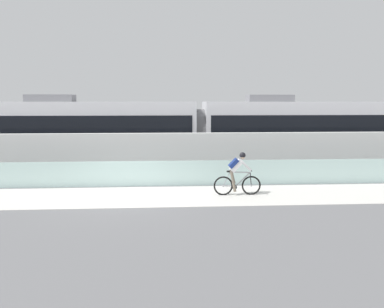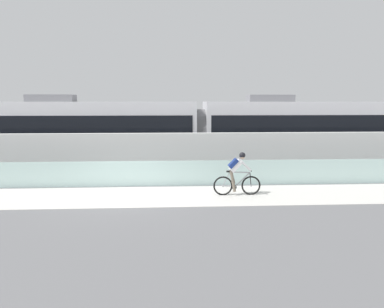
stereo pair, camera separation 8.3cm
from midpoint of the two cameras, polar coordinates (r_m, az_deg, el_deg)
name	(u,v)px [view 1 (the left image)]	position (r m, az deg, el deg)	size (l,w,h in m)	color
ground_plane	(125,197)	(14.91, -9.63, -6.04)	(200.00, 200.00, 0.00)	slate
bike_path_deck	(125,197)	(14.90, -9.63, -6.02)	(32.00, 3.20, 0.01)	silver
glass_parapet	(130,174)	(16.60, -9.03, -2.80)	(32.00, 0.05, 1.04)	silver
concrete_barrier_wall	(133,156)	(18.29, -8.56, -0.25)	(32.00, 0.36, 2.04)	silver
tram_rail_near	(137,169)	(20.89, -7.95, -2.10)	(32.00, 0.08, 0.01)	#595654
tram_rail_far	(139,164)	(22.31, -7.69, -1.48)	(32.00, 0.08, 0.01)	#595654
tram	(199,131)	(21.40, 0.92, 3.30)	(22.56, 2.54, 3.81)	silver
cyclist_on_bike	(237,174)	(14.89, 6.30, -2.85)	(1.77, 0.58, 1.61)	black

